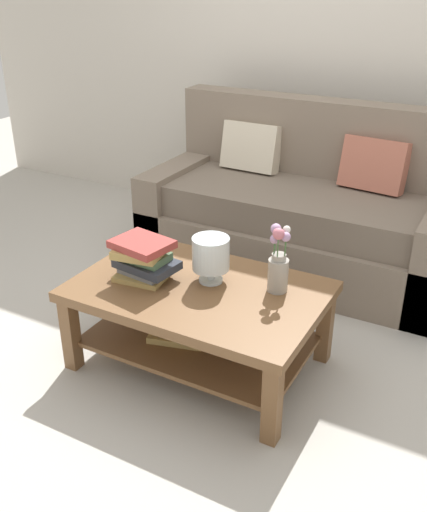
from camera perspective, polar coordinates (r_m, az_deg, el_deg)
The scene contains 7 objects.
ground_plane at distance 3.34m, azimuth 0.63°, elevation -6.55°, with size 10.00×10.00×0.00m, color #B7B2A8.
back_wall at distance 4.36m, azimuth 11.64°, elevation 19.71°, with size 6.40×0.12×2.70m, color beige.
couch at distance 3.89m, azimuth 8.66°, elevation 4.14°, with size 1.99×0.90×1.06m.
coffee_table at distance 2.86m, azimuth -1.58°, elevation -5.19°, with size 1.19×0.78×0.44m.
book_stack_main at distance 2.84m, azimuth -6.87°, elevation -0.23°, with size 0.32×0.26×0.21m.
glass_hurricane_vase at distance 2.77m, azimuth -0.27°, elevation 0.12°, with size 0.18×0.18×0.23m.
flower_pitcher at distance 2.71m, azimuth 6.38°, elevation -0.83°, with size 0.11×0.11×0.33m.
Camera 1 is at (1.31, -2.48, 1.81)m, focal length 40.74 mm.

